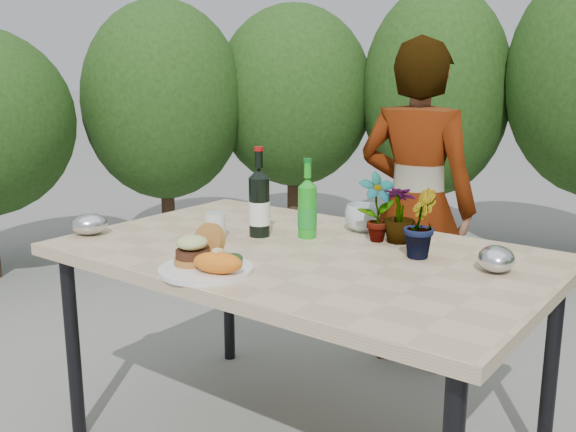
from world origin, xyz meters
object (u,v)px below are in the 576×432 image
Objects in this scene: patio_table at (302,266)px; wine_bottle at (259,204)px; dinner_plate at (206,270)px; person at (416,207)px.

wine_bottle reaches higher than patio_table.
person reaches higher than dinner_plate.
person is at bearing 87.25° from dinner_plate.
patio_table is at bearing 76.84° from dinner_plate.
person is at bearing 91.58° from patio_table.
dinner_plate is (-0.09, -0.37, 0.06)m from patio_table.
patio_table is 0.30m from wine_bottle.
dinner_plate is 0.86× the size of wine_bottle.
dinner_plate reaches higher than patio_table.
dinner_plate is at bearing -103.16° from patio_table.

